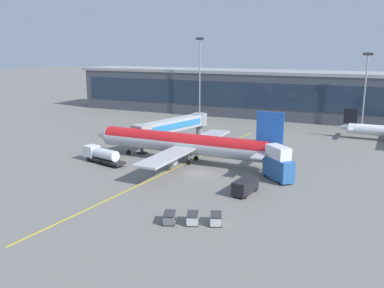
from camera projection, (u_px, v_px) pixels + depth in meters
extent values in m
plane|color=slate|center=(197.00, 173.00, 80.87)|extent=(700.00, 700.00, 0.00)
cube|color=yellow|center=(178.00, 167.00, 84.75)|extent=(6.91, 79.75, 0.01)
cube|color=#424751|center=(316.00, 97.00, 139.18)|extent=(174.06, 18.81, 14.78)
cube|color=#1E2D42|center=(312.00, 98.00, 130.63)|extent=(168.83, 0.16, 8.28)
cube|color=#99999E|center=(318.00, 73.00, 137.40)|extent=(177.54, 19.19, 1.00)
cylinder|color=#B2B7BC|center=(183.00, 144.00, 88.14)|extent=(38.10, 4.56, 4.00)
cylinder|color=red|center=(183.00, 142.00, 88.06)|extent=(37.34, 4.39, 3.84)
cone|color=#B2B7BC|center=(104.00, 135.00, 96.71)|extent=(4.06, 3.86, 3.80)
cone|color=#B2B7BC|center=(280.00, 152.00, 79.39)|extent=(4.85, 3.47, 3.40)
cube|color=#1E51B2|center=(270.00, 127.00, 79.24)|extent=(5.21, 0.44, 6.00)
cube|color=#B2B7BC|center=(261.00, 155.00, 76.92)|extent=(2.09, 6.43, 0.24)
cube|color=#B2B7BC|center=(272.00, 146.00, 83.95)|extent=(2.09, 6.43, 0.24)
cube|color=#B2B7BC|center=(166.00, 157.00, 78.79)|extent=(5.04, 16.05, 0.40)
cube|color=#B2B7BC|center=(208.00, 137.00, 96.36)|extent=(5.04, 16.05, 0.40)
cylinder|color=#939399|center=(169.00, 160.00, 82.06)|extent=(3.11, 2.25, 2.20)
cylinder|color=#939399|center=(199.00, 145.00, 94.57)|extent=(3.11, 2.25, 2.20)
cylinder|color=black|center=(129.00, 152.00, 94.64)|extent=(1.01, 0.41, 1.00)
cylinder|color=slate|center=(128.00, 148.00, 94.43)|extent=(0.20, 0.20, 1.83)
cylinder|color=black|center=(189.00, 162.00, 86.35)|extent=(1.01, 0.41, 1.00)
cylinder|color=slate|center=(189.00, 158.00, 86.14)|extent=(0.20, 0.20, 1.83)
cylinder|color=black|center=(196.00, 158.00, 89.51)|extent=(1.01, 0.41, 1.00)
cylinder|color=slate|center=(196.00, 154.00, 89.31)|extent=(0.20, 0.20, 1.83)
cube|color=#B2B7BC|center=(173.00, 125.00, 102.39)|extent=(8.29, 21.08, 2.80)
cube|color=#2D84C6|center=(173.00, 125.00, 102.36)|extent=(7.54, 17.86, 1.54)
cube|color=#9EA3A8|center=(141.00, 131.00, 94.50)|extent=(4.30, 4.02, 2.94)
cylinder|color=#4C4C51|center=(142.00, 145.00, 95.23)|extent=(0.70, 0.70, 3.73)
cube|color=#262628|center=(142.00, 153.00, 95.62)|extent=(2.20, 2.20, 0.30)
cylinder|color=gray|center=(200.00, 119.00, 110.28)|extent=(3.90, 3.90, 3.08)
cylinder|color=gray|center=(200.00, 131.00, 111.02)|extent=(1.80, 1.80, 3.73)
cube|color=#232326|center=(105.00, 160.00, 86.95)|extent=(10.31, 4.87, 0.50)
cube|color=silver|center=(92.00, 151.00, 89.36)|extent=(3.33, 3.11, 2.50)
cube|color=black|center=(88.00, 148.00, 90.02)|extent=(0.72, 2.27, 1.12)
cylinder|color=silver|center=(106.00, 154.00, 86.48)|extent=(6.36, 3.60, 2.20)
cylinder|color=black|center=(89.00, 160.00, 88.45)|extent=(1.06, 0.58, 1.00)
cylinder|color=black|center=(98.00, 157.00, 90.26)|extent=(1.06, 0.58, 1.00)
cylinder|color=black|center=(102.00, 163.00, 85.93)|extent=(1.06, 0.58, 1.00)
cylinder|color=black|center=(111.00, 161.00, 87.73)|extent=(1.06, 0.58, 1.00)
cylinder|color=black|center=(109.00, 165.00, 84.64)|extent=(1.06, 0.58, 1.00)
cylinder|color=black|center=(118.00, 162.00, 86.45)|extent=(1.06, 0.58, 1.00)
cube|color=black|center=(245.00, 186.00, 68.98)|extent=(3.10, 6.07, 2.20)
cube|color=black|center=(249.00, 181.00, 70.08)|extent=(2.34, 2.30, 0.66)
cylinder|color=black|center=(245.00, 188.00, 71.43)|extent=(0.33, 0.63, 0.60)
cylinder|color=black|center=(256.00, 190.00, 70.34)|extent=(0.33, 0.63, 0.60)
cylinder|color=black|center=(234.00, 195.00, 68.11)|extent=(0.33, 0.63, 0.60)
cylinder|color=black|center=(245.00, 197.00, 67.02)|extent=(0.33, 0.63, 0.60)
cube|color=#285B9E|center=(278.00, 169.00, 75.95)|extent=(6.66, 6.49, 3.80)
cube|color=silver|center=(278.00, 152.00, 75.58)|extent=(5.34, 5.23, 2.20)
cylinder|color=black|center=(291.00, 182.00, 74.63)|extent=(0.61, 0.59, 0.60)
cylinder|color=black|center=(280.00, 183.00, 73.82)|extent=(0.61, 0.59, 0.60)
cylinder|color=black|center=(276.00, 174.00, 78.94)|extent=(0.61, 0.59, 0.60)
cylinder|color=black|center=(266.00, 176.00, 78.12)|extent=(0.61, 0.59, 0.60)
cube|color=#595B60|center=(169.00, 218.00, 57.70)|extent=(2.33, 2.96, 1.10)
cube|color=#333338|center=(169.00, 213.00, 57.54)|extent=(2.37, 3.02, 0.10)
cylinder|color=black|center=(165.00, 219.00, 58.88)|extent=(0.24, 0.38, 0.36)
cylinder|color=black|center=(176.00, 219.00, 58.78)|extent=(0.24, 0.38, 0.36)
cylinder|color=black|center=(163.00, 225.00, 56.86)|extent=(0.24, 0.38, 0.36)
cylinder|color=black|center=(174.00, 225.00, 56.76)|extent=(0.24, 0.38, 0.36)
cube|color=#B2B7BC|center=(193.00, 219.00, 57.49)|extent=(2.33, 2.96, 1.10)
cube|color=#333338|center=(193.00, 214.00, 57.33)|extent=(2.37, 3.02, 0.10)
cylinder|color=black|center=(188.00, 219.00, 58.67)|extent=(0.24, 0.38, 0.36)
cylinder|color=black|center=(198.00, 219.00, 58.58)|extent=(0.24, 0.38, 0.36)
cylinder|color=black|center=(187.00, 225.00, 56.65)|extent=(0.24, 0.38, 0.36)
cylinder|color=black|center=(198.00, 226.00, 56.56)|extent=(0.24, 0.38, 0.36)
cube|color=#B2B7BC|center=(216.00, 219.00, 57.29)|extent=(2.33, 2.96, 1.10)
cube|color=#333338|center=(216.00, 214.00, 57.13)|extent=(2.37, 3.02, 0.10)
cylinder|color=black|center=(211.00, 220.00, 58.47)|extent=(0.24, 0.38, 0.36)
cylinder|color=black|center=(221.00, 220.00, 58.37)|extent=(0.24, 0.38, 0.36)
cylinder|color=black|center=(210.00, 226.00, 56.45)|extent=(0.24, 0.38, 0.36)
cylinder|color=black|center=(221.00, 226.00, 56.35)|extent=(0.24, 0.38, 0.36)
cone|color=silver|center=(343.00, 127.00, 112.18)|extent=(3.17, 2.28, 2.21)
cube|color=black|center=(351.00, 116.00, 110.85)|extent=(3.38, 0.30, 3.90)
cube|color=silver|center=(353.00, 126.00, 113.56)|extent=(1.36, 4.19, 0.15)
cube|color=silver|center=(351.00, 129.00, 109.00)|extent=(1.36, 4.19, 0.15)
cylinder|color=gray|center=(365.00, 93.00, 121.63)|extent=(0.44, 0.44, 21.33)
cube|color=#333338|center=(368.00, 54.00, 119.14)|extent=(2.80, 0.50, 0.80)
cylinder|color=gray|center=(200.00, 79.00, 142.35)|extent=(0.44, 0.44, 25.97)
cube|color=#333338|center=(200.00, 39.00, 139.33)|extent=(2.80, 0.50, 0.80)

